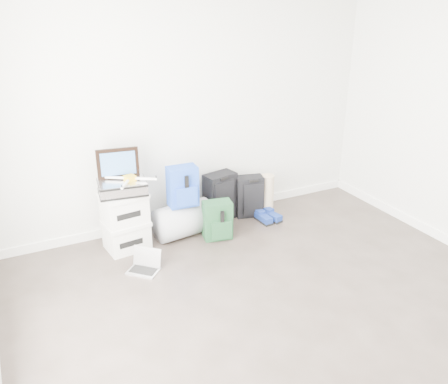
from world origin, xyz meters
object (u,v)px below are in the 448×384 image
briefcase (122,187)px  laptop (145,265)px  large_suitcase (220,197)px  boxes_stack (125,221)px  carry_on (250,196)px  duffel_bag (183,220)px

briefcase → laptop: size_ratio=1.31×
briefcase → large_suitcase: (1.20, 0.19, -0.42)m
boxes_stack → large_suitcase: 1.22m
briefcase → large_suitcase: bearing=17.2°
briefcase → carry_on: briefcase is taller
carry_on → briefcase: bearing=-161.9°
boxes_stack → duffel_bag: boxes_stack is taller
laptop → carry_on: bearing=66.3°
carry_on → laptop: carry_on is taller
briefcase → carry_on: bearing=12.3°
large_suitcase → carry_on: large_suitcase is taller
boxes_stack → carry_on: size_ratio=1.27×
boxes_stack → briefcase: size_ratio=1.36×
duffel_bag → large_suitcase: (0.56, 0.20, 0.10)m
boxes_stack → duffel_bag: size_ratio=1.03×
briefcase → duffel_bag: size_ratio=0.76×
boxes_stack → large_suitcase: boxes_stack is taller
boxes_stack → large_suitcase: bearing=2.8°
briefcase → carry_on: size_ratio=0.93×
duffel_bag → carry_on: size_ratio=1.23×
briefcase → carry_on: (1.56, 0.12, -0.45)m
briefcase → laptop: bearing=-78.0°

